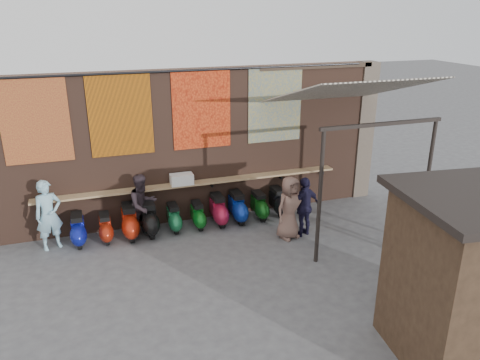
{
  "coord_description": "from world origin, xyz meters",
  "views": [
    {
      "loc": [
        -2.51,
        -8.89,
        5.41
      ],
      "look_at": [
        0.89,
        1.2,
        1.48
      ],
      "focal_mm": 35.0,
      "sensor_mm": 36.0,
      "label": 1
    }
  ],
  "objects_px": {
    "scooter_stool_7": "(238,207)",
    "diner_right": "(143,205)",
    "scooter_stool_3": "(149,218)",
    "scooter_stool_9": "(278,202)",
    "shopper_navy": "(305,207)",
    "scooter_stool_4": "(174,218)",
    "scooter_stool_8": "(259,206)",
    "shopper_grey": "(421,219)",
    "shopper_tan": "(290,208)",
    "scooter_stool_1": "(106,228)",
    "scooter_stool_0": "(78,230)",
    "diner_left": "(49,215)",
    "shelf_box": "(182,179)",
    "scooter_stool_6": "(218,210)",
    "scooter_stool_2": "(130,222)",
    "scooter_stool_5": "(198,215)"
  },
  "relations": [
    {
      "from": "scooter_stool_3",
      "to": "scooter_stool_5",
      "type": "relative_size",
      "value": 1.26
    },
    {
      "from": "scooter_stool_0",
      "to": "scooter_stool_7",
      "type": "xyz_separation_m",
      "value": [
        4.06,
        0.02,
        0.02
      ]
    },
    {
      "from": "scooter_stool_4",
      "to": "diner_right",
      "type": "xyz_separation_m",
      "value": [
        -0.75,
        0.0,
        0.46
      ]
    },
    {
      "from": "scooter_stool_1",
      "to": "shopper_navy",
      "type": "distance_m",
      "value": 4.93
    },
    {
      "from": "scooter_stool_4",
      "to": "shopper_tan",
      "type": "xyz_separation_m",
      "value": [
        2.64,
        -1.31,
        0.46
      ]
    },
    {
      "from": "scooter_stool_7",
      "to": "scooter_stool_9",
      "type": "height_order",
      "value": "scooter_stool_7"
    },
    {
      "from": "scooter_stool_6",
      "to": "shopper_grey",
      "type": "xyz_separation_m",
      "value": [
        3.9,
        -3.08,
        0.52
      ]
    },
    {
      "from": "scooter_stool_5",
      "to": "scooter_stool_8",
      "type": "distance_m",
      "value": 1.72
    },
    {
      "from": "scooter_stool_7",
      "to": "scooter_stool_9",
      "type": "xyz_separation_m",
      "value": [
        1.19,
        0.03,
        -0.02
      ]
    },
    {
      "from": "scooter_stool_8",
      "to": "diner_right",
      "type": "bearing_deg",
      "value": 179.98
    },
    {
      "from": "scooter_stool_2",
      "to": "scooter_stool_5",
      "type": "height_order",
      "value": "scooter_stool_2"
    },
    {
      "from": "diner_left",
      "to": "shopper_navy",
      "type": "bearing_deg",
      "value": -31.92
    },
    {
      "from": "scooter_stool_8",
      "to": "diner_right",
      "type": "height_order",
      "value": "diner_right"
    },
    {
      "from": "scooter_stool_1",
      "to": "shopper_grey",
      "type": "height_order",
      "value": "shopper_grey"
    },
    {
      "from": "scooter_stool_1",
      "to": "scooter_stool_8",
      "type": "xyz_separation_m",
      "value": [
        4.04,
        0.04,
        0.02
      ]
    },
    {
      "from": "scooter_stool_7",
      "to": "diner_right",
      "type": "relative_size",
      "value": 0.52
    },
    {
      "from": "scooter_stool_1",
      "to": "shopper_tan",
      "type": "xyz_separation_m",
      "value": [
        4.34,
        -1.27,
        0.46
      ]
    },
    {
      "from": "scooter_stool_3",
      "to": "shelf_box",
      "type": "bearing_deg",
      "value": 18.27
    },
    {
      "from": "scooter_stool_2",
      "to": "diner_right",
      "type": "bearing_deg",
      "value": 6.59
    },
    {
      "from": "scooter_stool_2",
      "to": "scooter_stool_5",
      "type": "bearing_deg",
      "value": 0.44
    },
    {
      "from": "scooter_stool_3",
      "to": "scooter_stool_9",
      "type": "relative_size",
      "value": 1.12
    },
    {
      "from": "diner_left",
      "to": "shopper_tan",
      "type": "height_order",
      "value": "diner_left"
    },
    {
      "from": "scooter_stool_0",
      "to": "scooter_stool_3",
      "type": "bearing_deg",
      "value": 0.25
    },
    {
      "from": "scooter_stool_0",
      "to": "diner_left",
      "type": "bearing_deg",
      "value": 178.52
    },
    {
      "from": "shopper_tan",
      "to": "scooter_stool_1",
      "type": "bearing_deg",
      "value": 145.83
    },
    {
      "from": "scooter_stool_0",
      "to": "scooter_stool_5",
      "type": "distance_m",
      "value": 2.96
    },
    {
      "from": "scooter_stool_9",
      "to": "scooter_stool_4",
      "type": "bearing_deg",
      "value": -179.16
    },
    {
      "from": "scooter_stool_4",
      "to": "scooter_stool_5",
      "type": "xyz_separation_m",
      "value": [
        0.63,
        -0.03,
        -0.01
      ]
    },
    {
      "from": "scooter_stool_1",
      "to": "shelf_box",
      "type": "bearing_deg",
      "value": 9.64
    },
    {
      "from": "shopper_navy",
      "to": "scooter_stool_6",
      "type": "bearing_deg",
      "value": -52.98
    },
    {
      "from": "scooter_stool_2",
      "to": "scooter_stool_6",
      "type": "distance_m",
      "value": 2.31
    },
    {
      "from": "scooter_stool_1",
      "to": "scooter_stool_8",
      "type": "distance_m",
      "value": 4.05
    },
    {
      "from": "diner_right",
      "to": "scooter_stool_3",
      "type": "bearing_deg",
      "value": -30.49
    },
    {
      "from": "scooter_stool_7",
      "to": "diner_right",
      "type": "bearing_deg",
      "value": -179.86
    },
    {
      "from": "scooter_stool_3",
      "to": "shopper_tan",
      "type": "distance_m",
      "value": 3.53
    },
    {
      "from": "scooter_stool_9",
      "to": "shopper_navy",
      "type": "xyz_separation_m",
      "value": [
        0.13,
        -1.34,
        0.39
      ]
    },
    {
      "from": "scooter_stool_7",
      "to": "scooter_stool_3",
      "type": "bearing_deg",
      "value": -179.66
    },
    {
      "from": "scooter_stool_0",
      "to": "scooter_stool_6",
      "type": "distance_m",
      "value": 3.53
    },
    {
      "from": "scooter_stool_6",
      "to": "diner_right",
      "type": "xyz_separation_m",
      "value": [
        -1.95,
        -0.0,
        0.41
      ]
    },
    {
      "from": "shopper_tan",
      "to": "scooter_stool_3",
      "type": "bearing_deg",
      "value": 140.37
    },
    {
      "from": "scooter_stool_8",
      "to": "shopper_grey",
      "type": "height_order",
      "value": "shopper_grey"
    },
    {
      "from": "scooter_stool_5",
      "to": "diner_left",
      "type": "bearing_deg",
      "value": 179.55
    },
    {
      "from": "scooter_stool_4",
      "to": "scooter_stool_3",
      "type": "bearing_deg",
      "value": -179.51
    },
    {
      "from": "scooter_stool_6",
      "to": "scooter_stool_9",
      "type": "distance_m",
      "value": 1.73
    },
    {
      "from": "scooter_stool_0",
      "to": "shopper_navy",
      "type": "height_order",
      "value": "shopper_navy"
    },
    {
      "from": "scooter_stool_4",
      "to": "shopper_grey",
      "type": "xyz_separation_m",
      "value": [
        5.09,
        -3.07,
        0.57
      ]
    },
    {
      "from": "diner_right",
      "to": "shopper_navy",
      "type": "height_order",
      "value": "diner_right"
    },
    {
      "from": "scooter_stool_0",
      "to": "diner_left",
      "type": "relative_size",
      "value": 0.46
    },
    {
      "from": "shelf_box",
      "to": "shopper_navy",
      "type": "relative_size",
      "value": 0.38
    },
    {
      "from": "scooter_stool_4",
      "to": "scooter_stool_8",
      "type": "xyz_separation_m",
      "value": [
        2.35,
        0.0,
        0.02
      ]
    }
  ]
}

